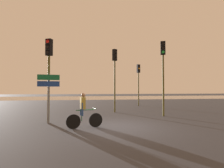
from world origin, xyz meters
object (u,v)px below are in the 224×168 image
Objects in this scene: traffic_light_near_right at (163,65)px; direction_sign_post at (49,89)px; traffic_light_near_left at (49,64)px; traffic_light_center at (115,69)px; traffic_light_far_right at (138,77)px; cyclist at (83,110)px.

traffic_light_near_right is 1.93× the size of direction_sign_post.
traffic_light_near_right is (7.14, 1.23, 0.32)m from traffic_light_near_left.
traffic_light_near_left is 1.39m from direction_sign_post.
direction_sign_post is (0.07, -0.36, -1.34)m from traffic_light_near_left.
traffic_light_center is at bearing -17.65° from traffic_light_near_right.
traffic_light_near_right is 1.11× the size of traffic_light_far_right.
traffic_light_near_left reaches higher than direction_sign_post.
traffic_light_far_right is at bearing -137.38° from direction_sign_post.
traffic_light_near_left is 2.71× the size of cyclist.
traffic_light_near_left is 7.25m from traffic_light_near_right.
traffic_light_far_right is (7.74, 8.63, 0.01)m from traffic_light_near_left.
traffic_light_near_right is 7.44m from direction_sign_post.
traffic_light_near_left is 1.74× the size of direction_sign_post.
traffic_light_center is at bearing -114.51° from traffic_light_near_left.
direction_sign_post is at bearing 30.30° from traffic_light_far_right.
traffic_light_near_left is at bearing -145.29° from cyclist.
traffic_light_center is 2.97× the size of cyclist.
traffic_light_far_right is 1.74× the size of direction_sign_post.
cyclist is at bearing 137.66° from direction_sign_post.
traffic_light_center reaches higher than cyclist.
traffic_light_center is 6.38m from cyclist.
traffic_light_center is 5.63m from traffic_light_near_left.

